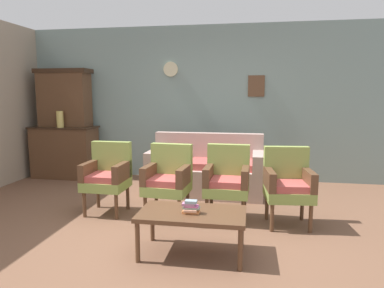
{
  "coord_description": "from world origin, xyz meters",
  "views": [
    {
      "loc": [
        0.81,
        -3.52,
        1.52
      ],
      "look_at": [
        0.05,
        1.01,
        0.85
      ],
      "focal_mm": 32.35,
      "sensor_mm": 36.0,
      "label": 1
    }
  ],
  "objects_px": {
    "vase_on_cabinet": "(60,119)",
    "coffee_table": "(192,216)",
    "armchair_near_cabinet": "(168,178)",
    "armchair_row_middle": "(288,183)",
    "floral_couch": "(206,172)",
    "armchair_by_doorway": "(107,174)",
    "book_stack_on_table": "(191,207)",
    "side_cabinet": "(65,152)",
    "armchair_near_couch_end": "(227,179)"
  },
  "relations": [
    {
      "from": "vase_on_cabinet",
      "to": "coffee_table",
      "type": "distance_m",
      "value": 3.81
    },
    {
      "from": "armchair_near_cabinet",
      "to": "armchair_row_middle",
      "type": "height_order",
      "value": "same"
    },
    {
      "from": "floral_couch",
      "to": "armchair_by_doorway",
      "type": "height_order",
      "value": "same"
    },
    {
      "from": "vase_on_cabinet",
      "to": "armchair_row_middle",
      "type": "distance_m",
      "value": 4.09
    },
    {
      "from": "book_stack_on_table",
      "to": "side_cabinet",
      "type": "bearing_deg",
      "value": 135.8
    },
    {
      "from": "armchair_by_doorway",
      "to": "armchair_near_couch_end",
      "type": "relative_size",
      "value": 1.0
    },
    {
      "from": "armchair_row_middle",
      "to": "armchair_by_doorway",
      "type": "bearing_deg",
      "value": 178.53
    },
    {
      "from": "side_cabinet",
      "to": "vase_on_cabinet",
      "type": "xyz_separation_m",
      "value": [
        0.04,
        -0.18,
        0.61
      ]
    },
    {
      "from": "armchair_row_middle",
      "to": "armchair_near_couch_end",
      "type": "bearing_deg",
      "value": 174.69
    },
    {
      "from": "vase_on_cabinet",
      "to": "book_stack_on_table",
      "type": "xyz_separation_m",
      "value": [
        2.77,
        -2.55,
        -0.6
      ]
    },
    {
      "from": "vase_on_cabinet",
      "to": "armchair_near_couch_end",
      "type": "xyz_separation_m",
      "value": [
        3.03,
        -1.5,
        -0.58
      ]
    },
    {
      "from": "side_cabinet",
      "to": "armchair_row_middle",
      "type": "height_order",
      "value": "side_cabinet"
    },
    {
      "from": "armchair_row_middle",
      "to": "book_stack_on_table",
      "type": "relative_size",
      "value": 5.52
    },
    {
      "from": "armchair_by_doorway",
      "to": "coffee_table",
      "type": "bearing_deg",
      "value": -38.36
    },
    {
      "from": "book_stack_on_table",
      "to": "vase_on_cabinet",
      "type": "bearing_deg",
      "value": 137.32
    },
    {
      "from": "coffee_table",
      "to": "book_stack_on_table",
      "type": "height_order",
      "value": "book_stack_on_table"
    },
    {
      "from": "vase_on_cabinet",
      "to": "side_cabinet",
      "type": "bearing_deg",
      "value": 103.14
    },
    {
      "from": "side_cabinet",
      "to": "floral_couch",
      "type": "relative_size",
      "value": 0.67
    },
    {
      "from": "side_cabinet",
      "to": "armchair_near_couch_end",
      "type": "relative_size",
      "value": 1.28
    },
    {
      "from": "vase_on_cabinet",
      "to": "floral_couch",
      "type": "height_order",
      "value": "vase_on_cabinet"
    },
    {
      "from": "armchair_near_couch_end",
      "to": "vase_on_cabinet",
      "type": "bearing_deg",
      "value": 153.7
    },
    {
      "from": "armchair_near_couch_end",
      "to": "book_stack_on_table",
      "type": "bearing_deg",
      "value": -104.13
    },
    {
      "from": "floral_couch",
      "to": "armchair_near_couch_end",
      "type": "bearing_deg",
      "value": -70.05
    },
    {
      "from": "floral_couch",
      "to": "coffee_table",
      "type": "relative_size",
      "value": 1.73
    },
    {
      "from": "coffee_table",
      "to": "book_stack_on_table",
      "type": "distance_m",
      "value": 0.11
    },
    {
      "from": "armchair_by_doorway",
      "to": "book_stack_on_table",
      "type": "relative_size",
      "value": 5.52
    },
    {
      "from": "armchair_row_middle",
      "to": "coffee_table",
      "type": "distance_m",
      "value": 1.36
    },
    {
      "from": "armchair_near_couch_end",
      "to": "coffee_table",
      "type": "height_order",
      "value": "armchair_near_couch_end"
    },
    {
      "from": "vase_on_cabinet",
      "to": "book_stack_on_table",
      "type": "height_order",
      "value": "vase_on_cabinet"
    },
    {
      "from": "vase_on_cabinet",
      "to": "armchair_by_doorway",
      "type": "bearing_deg",
      "value": -45.04
    },
    {
      "from": "floral_couch",
      "to": "coffee_table",
      "type": "distance_m",
      "value": 2.1
    },
    {
      "from": "vase_on_cabinet",
      "to": "coffee_table",
      "type": "bearing_deg",
      "value": -42.16
    },
    {
      "from": "armchair_by_doorway",
      "to": "armchair_near_couch_end",
      "type": "bearing_deg",
      "value": 0.31
    },
    {
      "from": "floral_couch",
      "to": "armchair_near_cabinet",
      "type": "xyz_separation_m",
      "value": [
        -0.32,
        -1.15,
        0.17
      ]
    },
    {
      "from": "armchair_by_doorway",
      "to": "armchair_near_cabinet",
      "type": "bearing_deg",
      "value": -4.34
    },
    {
      "from": "side_cabinet",
      "to": "coffee_table",
      "type": "bearing_deg",
      "value": -43.71
    },
    {
      "from": "armchair_by_doorway",
      "to": "coffee_table",
      "type": "relative_size",
      "value": 0.9
    },
    {
      "from": "armchair_near_cabinet",
      "to": "book_stack_on_table",
      "type": "xyz_separation_m",
      "value": [
        0.45,
        -0.98,
        -0.02
      ]
    },
    {
      "from": "side_cabinet",
      "to": "vase_on_cabinet",
      "type": "relative_size",
      "value": 3.98
    },
    {
      "from": "side_cabinet",
      "to": "book_stack_on_table",
      "type": "bearing_deg",
      "value": -44.2
    },
    {
      "from": "armchair_row_middle",
      "to": "coffee_table",
      "type": "relative_size",
      "value": 0.9
    },
    {
      "from": "floral_couch",
      "to": "book_stack_on_table",
      "type": "relative_size",
      "value": 10.64
    },
    {
      "from": "armchair_by_doorway",
      "to": "coffee_table",
      "type": "height_order",
      "value": "armchair_by_doorway"
    },
    {
      "from": "floral_couch",
      "to": "armchair_near_couch_end",
      "type": "relative_size",
      "value": 1.93
    },
    {
      "from": "floral_couch",
      "to": "armchair_near_cabinet",
      "type": "distance_m",
      "value": 1.21
    },
    {
      "from": "armchair_by_doorway",
      "to": "armchair_near_cabinet",
      "type": "height_order",
      "value": "same"
    },
    {
      "from": "armchair_near_cabinet",
      "to": "book_stack_on_table",
      "type": "bearing_deg",
      "value": -65.36
    },
    {
      "from": "armchair_near_cabinet",
      "to": "coffee_table",
      "type": "height_order",
      "value": "armchair_near_cabinet"
    },
    {
      "from": "floral_couch",
      "to": "book_stack_on_table",
      "type": "distance_m",
      "value": 2.14
    },
    {
      "from": "book_stack_on_table",
      "to": "coffee_table",
      "type": "bearing_deg",
      "value": 81.19
    }
  ]
}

